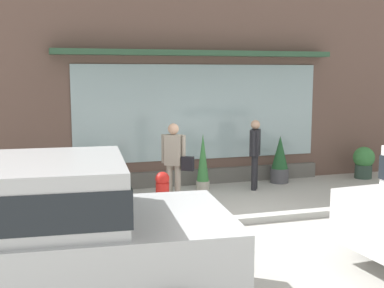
{
  "coord_description": "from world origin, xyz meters",
  "views": [
    {
      "loc": [
        -3.36,
        -7.96,
        2.61
      ],
      "look_at": [
        -0.63,
        1.2,
        1.23
      ],
      "focal_mm": 46.19,
      "sensor_mm": 36.0,
      "label": 1
    }
  ],
  "objects_px": {
    "fire_hydrant": "(163,194)",
    "pedestrian_with_handbag": "(175,158)",
    "potted_plant_window_left": "(12,184)",
    "potted_plant_trailing_edge": "(203,162)",
    "parked_car_silver": "(25,235)",
    "pedestrian_passerby": "(255,149)",
    "potted_plant_low_front": "(280,160)",
    "potted_plant_window_right": "(114,177)",
    "potted_plant_corner_tall": "(364,161)"
  },
  "relations": [
    {
      "from": "pedestrian_passerby",
      "to": "potted_plant_window_right",
      "type": "distance_m",
      "value": 3.18
    },
    {
      "from": "parked_car_silver",
      "to": "potted_plant_low_front",
      "type": "bearing_deg",
      "value": 48.1
    },
    {
      "from": "potted_plant_low_front",
      "to": "pedestrian_passerby",
      "type": "bearing_deg",
      "value": -151.21
    },
    {
      "from": "fire_hydrant",
      "to": "pedestrian_with_handbag",
      "type": "relative_size",
      "value": 0.5
    },
    {
      "from": "potted_plant_window_left",
      "to": "pedestrian_with_handbag",
      "type": "bearing_deg",
      "value": -20.93
    },
    {
      "from": "fire_hydrant",
      "to": "parked_car_silver",
      "type": "bearing_deg",
      "value": -123.17
    },
    {
      "from": "potted_plant_trailing_edge",
      "to": "potted_plant_window_left",
      "type": "bearing_deg",
      "value": 178.88
    },
    {
      "from": "potted_plant_window_left",
      "to": "potted_plant_low_front",
      "type": "bearing_deg",
      "value": 0.45
    },
    {
      "from": "pedestrian_with_handbag",
      "to": "potted_plant_low_front",
      "type": "height_order",
      "value": "pedestrian_with_handbag"
    },
    {
      "from": "potted_plant_trailing_edge",
      "to": "potted_plant_window_right",
      "type": "height_order",
      "value": "potted_plant_trailing_edge"
    },
    {
      "from": "potted_plant_window_right",
      "to": "potted_plant_trailing_edge",
      "type": "bearing_deg",
      "value": 5.11
    },
    {
      "from": "fire_hydrant",
      "to": "pedestrian_passerby",
      "type": "xyz_separation_m",
      "value": [
        2.47,
        1.43,
        0.52
      ]
    },
    {
      "from": "parked_car_silver",
      "to": "potted_plant_trailing_edge",
      "type": "relative_size",
      "value": 3.36
    },
    {
      "from": "potted_plant_low_front",
      "to": "fire_hydrant",
      "type": "bearing_deg",
      "value": -150.28
    },
    {
      "from": "parked_car_silver",
      "to": "pedestrian_passerby",
      "type": "bearing_deg",
      "value": 50.25
    },
    {
      "from": "potted_plant_low_front",
      "to": "potted_plant_window_left",
      "type": "bearing_deg",
      "value": -179.55
    },
    {
      "from": "potted_plant_corner_tall",
      "to": "potted_plant_trailing_edge",
      "type": "bearing_deg",
      "value": 179.79
    },
    {
      "from": "potted_plant_low_front",
      "to": "potted_plant_window_right",
      "type": "xyz_separation_m",
      "value": [
        -4.0,
        -0.31,
        -0.1
      ]
    },
    {
      "from": "pedestrian_with_handbag",
      "to": "parked_car_silver",
      "type": "xyz_separation_m",
      "value": [
        -2.66,
        -4.11,
        0.01
      ]
    },
    {
      "from": "potted_plant_corner_tall",
      "to": "potted_plant_window_right",
      "type": "relative_size",
      "value": 0.85
    },
    {
      "from": "parked_car_silver",
      "to": "potted_plant_trailing_edge",
      "type": "bearing_deg",
      "value": 59.7
    },
    {
      "from": "parked_car_silver",
      "to": "potted_plant_window_left",
      "type": "bearing_deg",
      "value": 99.27
    },
    {
      "from": "fire_hydrant",
      "to": "potted_plant_low_front",
      "type": "distance_m",
      "value": 3.83
    },
    {
      "from": "potted_plant_trailing_edge",
      "to": "potted_plant_window_right",
      "type": "bearing_deg",
      "value": -174.89
    },
    {
      "from": "pedestrian_with_handbag",
      "to": "fire_hydrant",
      "type": "bearing_deg",
      "value": -86.98
    },
    {
      "from": "potted_plant_window_left",
      "to": "potted_plant_trailing_edge",
      "type": "bearing_deg",
      "value": -1.12
    },
    {
      "from": "potted_plant_trailing_edge",
      "to": "potted_plant_window_left",
      "type": "height_order",
      "value": "potted_plant_trailing_edge"
    },
    {
      "from": "parked_car_silver",
      "to": "potted_plant_low_front",
      "type": "xyz_separation_m",
      "value": [
        5.59,
        5.36,
        -0.42
      ]
    },
    {
      "from": "fire_hydrant",
      "to": "potted_plant_window_right",
      "type": "relative_size",
      "value": 0.89
    },
    {
      "from": "parked_car_silver",
      "to": "pedestrian_with_handbag",
      "type": "bearing_deg",
      "value": 61.38
    },
    {
      "from": "parked_car_silver",
      "to": "potted_plant_window_left",
      "type": "distance_m",
      "value": 5.36
    },
    {
      "from": "fire_hydrant",
      "to": "potted_plant_trailing_edge",
      "type": "xyz_separation_m",
      "value": [
        1.35,
        1.77,
        0.22
      ]
    },
    {
      "from": "potted_plant_trailing_edge",
      "to": "potted_plant_low_front",
      "type": "relative_size",
      "value": 1.12
    },
    {
      "from": "fire_hydrant",
      "to": "potted_plant_window_right",
      "type": "height_order",
      "value": "potted_plant_window_right"
    },
    {
      "from": "fire_hydrant",
      "to": "potted_plant_corner_tall",
      "type": "height_order",
      "value": "fire_hydrant"
    },
    {
      "from": "potted_plant_low_front",
      "to": "potted_plant_window_left",
      "type": "height_order",
      "value": "potted_plant_low_front"
    },
    {
      "from": "potted_plant_corner_tall",
      "to": "potted_plant_window_left",
      "type": "distance_m",
      "value": 8.29
    },
    {
      "from": "potted_plant_window_right",
      "to": "pedestrian_with_handbag",
      "type": "bearing_deg",
      "value": -40.87
    },
    {
      "from": "potted_plant_corner_tall",
      "to": "parked_car_silver",
      "type": "bearing_deg",
      "value": -146.33
    },
    {
      "from": "potted_plant_corner_tall",
      "to": "potted_plant_window_left",
      "type": "relative_size",
      "value": 1.04
    },
    {
      "from": "parked_car_silver",
      "to": "potted_plant_window_right",
      "type": "relative_size",
      "value": 4.62
    },
    {
      "from": "pedestrian_passerby",
      "to": "parked_car_silver",
      "type": "distance_m",
      "value": 6.8
    },
    {
      "from": "pedestrian_with_handbag",
      "to": "potted_plant_corner_tall",
      "type": "bearing_deg",
      "value": 46.67
    },
    {
      "from": "pedestrian_with_handbag",
      "to": "potted_plant_window_right",
      "type": "bearing_deg",
      "value": 173.77
    },
    {
      "from": "potted_plant_low_front",
      "to": "potted_plant_window_left",
      "type": "distance_m",
      "value": 6.05
    },
    {
      "from": "fire_hydrant",
      "to": "potted_plant_window_left",
      "type": "bearing_deg",
      "value": 145.76
    },
    {
      "from": "pedestrian_with_handbag",
      "to": "potted_plant_low_front",
      "type": "xyz_separation_m",
      "value": [
        2.92,
        1.24,
        -0.41
      ]
    },
    {
      "from": "parked_car_silver",
      "to": "potted_plant_window_right",
      "type": "bearing_deg",
      "value": 76.89
    },
    {
      "from": "fire_hydrant",
      "to": "potted_plant_low_front",
      "type": "height_order",
      "value": "potted_plant_low_front"
    },
    {
      "from": "fire_hydrant",
      "to": "potted_plant_window_left",
      "type": "xyz_separation_m",
      "value": [
        -2.72,
        1.85,
        -0.04
      ]
    }
  ]
}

